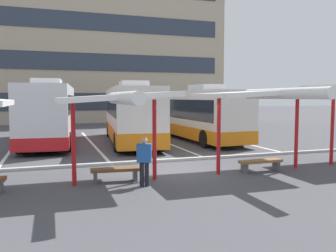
# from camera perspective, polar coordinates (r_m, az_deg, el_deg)

# --- Properties ---
(ground_plane) EXTENTS (160.00, 160.00, 0.00)m
(ground_plane) POSITION_cam_1_polar(r_m,az_deg,el_deg) (13.46, 1.45, -7.19)
(ground_plane) COLOR #47474C
(terminal_building) EXTENTS (30.67, 13.89, 23.68)m
(terminal_building) POSITION_cam_1_polar(r_m,az_deg,el_deg) (45.83, -13.05, 14.27)
(terminal_building) COLOR tan
(terminal_building) RESTS_ON ground
(coach_bus_0) EXTENTS (3.53, 10.82, 3.78)m
(coach_bus_0) POSITION_cam_1_polar(r_m,az_deg,el_deg) (22.25, -18.59, 1.92)
(coach_bus_0) COLOR silver
(coach_bus_0) RESTS_ON ground
(coach_bus_1) EXTENTS (3.59, 10.60, 3.67)m
(coach_bus_1) POSITION_cam_1_polar(r_m,az_deg,el_deg) (21.49, -6.01, 1.82)
(coach_bus_1) COLOR silver
(coach_bus_1) RESTS_ON ground
(coach_bus_2) EXTENTS (2.69, 10.12, 3.53)m
(coach_bus_2) POSITION_cam_1_polar(r_m,az_deg,el_deg) (22.78, 4.81, 1.81)
(coach_bus_2) COLOR silver
(coach_bus_2) RESTS_ON ground
(lane_stripe_0) EXTENTS (0.16, 14.00, 0.01)m
(lane_stripe_0) POSITION_cam_1_polar(r_m,az_deg,el_deg) (21.32, -23.84, -3.16)
(lane_stripe_0) COLOR white
(lane_stripe_0) RESTS_ON ground
(lane_stripe_1) EXTENTS (0.16, 14.00, 0.01)m
(lane_stripe_1) POSITION_cam_1_polar(r_m,az_deg,el_deg) (21.36, -12.15, -2.85)
(lane_stripe_1) COLOR white
(lane_stripe_1) RESTS_ON ground
(lane_stripe_2) EXTENTS (0.16, 14.00, 0.01)m
(lane_stripe_2) POSITION_cam_1_polar(r_m,az_deg,el_deg) (22.26, -0.96, -2.44)
(lane_stripe_2) COLOR white
(lane_stripe_2) RESTS_ON ground
(lane_stripe_3) EXTENTS (0.16, 14.00, 0.01)m
(lane_stripe_3) POSITION_cam_1_polar(r_m,az_deg,el_deg) (23.92, 9.01, -2.00)
(lane_stripe_3) COLOR white
(lane_stripe_3) RESTS_ON ground
(waiting_shelter_1) EXTENTS (3.64, 4.81, 2.96)m
(waiting_shelter_1) POSITION_cam_1_polar(r_m,az_deg,el_deg) (11.14, -8.35, 4.32)
(waiting_shelter_1) COLOR red
(waiting_shelter_1) RESTS_ON ground
(bench_2) EXTENTS (1.63, 0.56, 0.45)m
(bench_2) POSITION_cam_1_polar(r_m,az_deg,el_deg) (11.76, -8.54, -7.33)
(bench_2) COLOR brown
(bench_2) RESTS_ON ground
(waiting_shelter_2) EXTENTS (4.36, 5.04, 3.11)m
(waiting_shelter_2) POSITION_cam_1_polar(r_m,az_deg,el_deg) (13.24, 15.36, 4.89)
(waiting_shelter_2) COLOR red
(waiting_shelter_2) RESTS_ON ground
(bench_3) EXTENTS (1.70, 0.46, 0.45)m
(bench_3) POSITION_cam_1_polar(r_m,az_deg,el_deg) (13.58, 14.80, -5.80)
(bench_3) COLOR brown
(bench_3) RESTS_ON ground
(platform_kerb) EXTENTS (44.00, 0.24, 0.12)m
(platform_kerb) POSITION_cam_1_polar(r_m,az_deg,el_deg) (15.14, -0.93, -5.63)
(platform_kerb) COLOR #ADADA8
(platform_kerb) RESTS_ON ground
(waiting_passenger_0) EXTENTS (0.50, 0.37, 1.54)m
(waiting_passenger_0) POSITION_cam_1_polar(r_m,az_deg,el_deg) (10.97, -3.89, -5.27)
(waiting_passenger_0) COLOR black
(waiting_passenger_0) RESTS_ON ground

